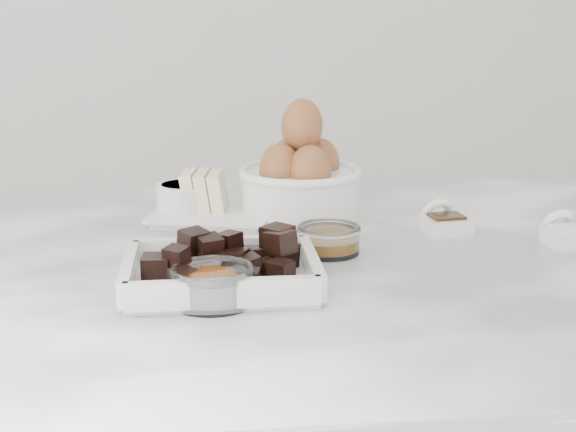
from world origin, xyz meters
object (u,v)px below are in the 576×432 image
Objects in this scene: honey_bowl at (329,239)px; vanilla_spoon at (444,221)px; salt_spoon at (566,233)px; zest_bowl at (213,283)px; sugar_ramekin at (185,199)px; butter_plate at (213,203)px; chocolate_dish at (221,267)px; egg_bowl at (300,179)px.

vanilla_spoon is at bearing 23.81° from honey_bowl.
zest_bowl is at bearing -161.06° from salt_spoon.
salt_spoon is (0.47, -0.19, -0.01)m from sugar_ramekin.
butter_plate reaches higher than sugar_ramekin.
butter_plate reaches higher than vanilla_spoon.
vanilla_spoon is at bearing -19.12° from butter_plate.
egg_bowl reaches higher than chocolate_dish.
vanilla_spoon is at bearing 36.02° from zest_bowl.
salt_spoon is (0.43, 0.11, -0.01)m from chocolate_dish.
butter_plate reaches higher than zest_bowl.
salt_spoon is (0.31, -0.17, -0.04)m from egg_bowl.
chocolate_dish reaches higher than sugar_ramekin.
chocolate_dish reaches higher than honey_bowl.
honey_bowl is at bearing -85.96° from egg_bowl.
vanilla_spoon is (0.17, 0.07, -0.00)m from honey_bowl.
zest_bowl is (-0.14, -0.15, 0.00)m from honey_bowl.
honey_bowl is 1.03× the size of vanilla_spoon.
butter_plate is at bearing 176.91° from egg_bowl.
chocolate_dish is 1.04× the size of butter_plate.
honey_bowl is (0.17, -0.19, -0.01)m from sugar_ramekin.
honey_bowl is at bearing -47.63° from sugar_ramekin.
honey_bowl is at bearing 46.64° from zest_bowl.
honey_bowl is 0.21m from zest_bowl.
chocolate_dish is 0.35m from vanilla_spoon.
egg_bowl is 0.17m from honey_bowl.
honey_bowl is at bearing -156.19° from vanilla_spoon.
butter_plate is 0.13m from egg_bowl.
salt_spoon reaches higher than honey_bowl.
vanilla_spoon is (0.30, -0.10, -0.01)m from butter_plate.
egg_bowl reaches higher than vanilla_spoon.
butter_plate is 2.61× the size of vanilla_spoon.
vanilla_spoon is (0.18, -0.10, -0.04)m from egg_bowl.
salt_spoon is at bearing -21.74° from sugar_ramekin.
honey_bowl is at bearing 39.07° from chocolate_dish.
butter_plate is 0.32m from vanilla_spoon.
zest_bowl is 0.47m from salt_spoon.
honey_bowl is (0.01, -0.17, -0.04)m from egg_bowl.
salt_spoon is at bearing 18.94° from zest_bowl.
sugar_ramekin is 0.36m from vanilla_spoon.
egg_bowl is 0.36m from salt_spoon.
vanilla_spoon reaches higher than zest_bowl.
sugar_ramekin reaches higher than salt_spoon.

